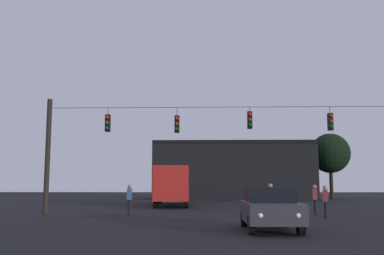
{
  "coord_description": "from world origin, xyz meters",
  "views": [
    {
      "loc": [
        -0.81,
        -8.48,
        1.56
      ],
      "look_at": [
        -1.51,
        16.14,
        4.82
      ],
      "focal_mm": 41.53,
      "sensor_mm": 36.0,
      "label": 1
    }
  ],
  "objects_px": {
    "pedestrian_crossing_left": "(271,199)",
    "pedestrian_crossing_center": "(315,198)",
    "city_bus": "(172,182)",
    "tree_left_silhouette": "(330,153)",
    "pedestrian_near_bus": "(325,199)",
    "car_near_right": "(269,208)",
    "pedestrian_crossing_right": "(129,198)"
  },
  "relations": [
    {
      "from": "car_near_right",
      "to": "pedestrian_near_bus",
      "type": "xyz_separation_m",
      "value": [
        3.74,
        6.54,
        0.1
      ]
    },
    {
      "from": "pedestrian_crossing_right",
      "to": "pedestrian_crossing_left",
      "type": "bearing_deg",
      "value": -19.75
    },
    {
      "from": "pedestrian_crossing_center",
      "to": "pedestrian_crossing_right",
      "type": "bearing_deg",
      "value": -175.39
    },
    {
      "from": "pedestrian_crossing_center",
      "to": "pedestrian_near_bus",
      "type": "relative_size",
      "value": 1.02
    },
    {
      "from": "pedestrian_crossing_left",
      "to": "pedestrian_near_bus",
      "type": "distance_m",
      "value": 2.99
    },
    {
      "from": "pedestrian_crossing_right",
      "to": "city_bus",
      "type": "bearing_deg",
      "value": 83.01
    },
    {
      "from": "pedestrian_crossing_left",
      "to": "pedestrian_near_bus",
      "type": "bearing_deg",
      "value": 17.05
    },
    {
      "from": "pedestrian_crossing_left",
      "to": "tree_left_silhouette",
      "type": "bearing_deg",
      "value": 69.61
    },
    {
      "from": "car_near_right",
      "to": "pedestrian_crossing_right",
      "type": "distance_m",
      "value": 10.48
    },
    {
      "from": "city_bus",
      "to": "tree_left_silhouette",
      "type": "bearing_deg",
      "value": 44.98
    },
    {
      "from": "pedestrian_near_bus",
      "to": "tree_left_silhouette",
      "type": "relative_size",
      "value": 0.2
    },
    {
      "from": "car_near_right",
      "to": "tree_left_silhouette",
      "type": "distance_m",
      "value": 40.34
    },
    {
      "from": "city_bus",
      "to": "pedestrian_crossing_left",
      "type": "distance_m",
      "value": 15.61
    },
    {
      "from": "pedestrian_crossing_center",
      "to": "pedestrian_near_bus",
      "type": "height_order",
      "value": "pedestrian_crossing_center"
    },
    {
      "from": "pedestrian_crossing_left",
      "to": "pedestrian_near_bus",
      "type": "relative_size",
      "value": 1.06
    },
    {
      "from": "pedestrian_near_bus",
      "to": "city_bus",
      "type": "bearing_deg",
      "value": 122.65
    },
    {
      "from": "city_bus",
      "to": "car_near_right",
      "type": "distance_m",
      "value": 20.74
    },
    {
      "from": "car_near_right",
      "to": "pedestrian_crossing_center",
      "type": "relative_size",
      "value": 2.66
    },
    {
      "from": "pedestrian_crossing_right",
      "to": "pedestrian_near_bus",
      "type": "height_order",
      "value": "pedestrian_crossing_right"
    },
    {
      "from": "city_bus",
      "to": "pedestrian_crossing_center",
      "type": "distance_m",
      "value": 14.13
    },
    {
      "from": "pedestrian_crossing_right",
      "to": "tree_left_silhouette",
      "type": "xyz_separation_m",
      "value": [
        19.29,
        29.66,
        4.56
      ]
    },
    {
      "from": "car_near_right",
      "to": "pedestrian_crossing_left",
      "type": "xyz_separation_m",
      "value": [
        0.88,
        5.67,
        0.16
      ]
    },
    {
      "from": "tree_left_silhouette",
      "to": "pedestrian_crossing_center",
      "type": "bearing_deg",
      "value": -107.4
    },
    {
      "from": "city_bus",
      "to": "tree_left_silhouette",
      "type": "distance_m",
      "value": 25.48
    },
    {
      "from": "pedestrian_crossing_left",
      "to": "pedestrian_near_bus",
      "type": "height_order",
      "value": "pedestrian_crossing_left"
    },
    {
      "from": "car_near_right",
      "to": "pedestrian_near_bus",
      "type": "relative_size",
      "value": 2.72
    },
    {
      "from": "car_near_right",
      "to": "city_bus",
      "type": "bearing_deg",
      "value": 103.86
    },
    {
      "from": "city_bus",
      "to": "pedestrian_crossing_center",
      "type": "bearing_deg",
      "value": -51.32
    },
    {
      "from": "pedestrian_crossing_center",
      "to": "pedestrian_near_bus",
      "type": "bearing_deg",
      "value": -92.51
    },
    {
      "from": "pedestrian_crossing_center",
      "to": "tree_left_silhouette",
      "type": "bearing_deg",
      "value": 72.6
    },
    {
      "from": "city_bus",
      "to": "tree_left_silhouette",
      "type": "height_order",
      "value": "tree_left_silhouette"
    },
    {
      "from": "pedestrian_crossing_left",
      "to": "pedestrian_crossing_center",
      "type": "relative_size",
      "value": 1.03
    }
  ]
}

